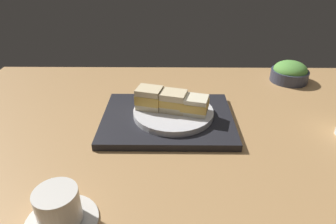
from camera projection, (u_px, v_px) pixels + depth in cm
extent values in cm
cube|color=tan|center=(173.00, 140.00, 79.82)|extent=(140.00, 100.00, 3.00)
cube|color=black|center=(168.00, 119.00, 84.68)|extent=(36.72, 28.12, 1.98)
cylinder|color=silver|center=(172.00, 113.00, 84.12)|extent=(22.61, 22.61, 1.70)
cube|color=#EFE5C1|center=(195.00, 111.00, 82.03)|extent=(7.97, 7.13, 1.25)
cube|color=gold|center=(195.00, 105.00, 81.16)|extent=(8.31, 7.48, 2.29)
cube|color=#EFE5C1|center=(195.00, 99.00, 80.29)|extent=(7.97, 7.13, 1.25)
cube|color=beige|center=(172.00, 107.00, 83.26)|extent=(7.97, 7.13, 1.76)
cube|color=gold|center=(172.00, 101.00, 82.32)|extent=(8.48, 7.33, 2.05)
cube|color=beige|center=(172.00, 95.00, 81.38)|extent=(7.97, 7.13, 1.76)
cube|color=beige|center=(150.00, 105.00, 84.64)|extent=(7.97, 7.13, 1.67)
cube|color=gold|center=(149.00, 98.00, 83.57)|extent=(8.18, 7.38, 2.67)
cube|color=beige|center=(149.00, 91.00, 82.50)|extent=(7.97, 7.13, 1.67)
cylinder|color=#33384C|center=(289.00, 76.00, 109.49)|extent=(13.38, 13.38, 4.27)
ellipsoid|color=#5B9E42|center=(290.00, 70.00, 108.43)|extent=(11.98, 11.98, 6.59)
cylinder|color=silver|center=(62.00, 221.00, 54.28)|extent=(13.33, 13.33, 0.80)
cylinder|color=silver|center=(58.00, 206.00, 52.44)|extent=(7.80, 7.80, 6.65)
cylinder|color=black|center=(55.00, 194.00, 51.00)|extent=(7.17, 7.17, 0.40)
torus|color=silver|center=(54.00, 190.00, 55.96)|extent=(2.75, 4.40, 4.52)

